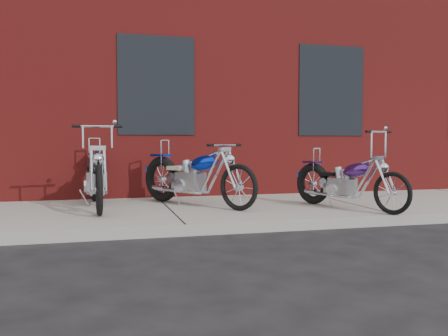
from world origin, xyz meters
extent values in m
plane|color=#2D2D2F|center=(0.00, 0.00, 0.00)|extent=(120.00, 120.00, 0.00)
cube|color=gray|center=(0.00, 1.50, 0.07)|extent=(22.00, 3.00, 0.15)
cube|color=maroon|center=(0.00, 8.00, 4.00)|extent=(22.00, 10.00, 8.00)
torus|color=black|center=(2.42, 1.28, 0.49)|extent=(0.38, 0.67, 0.67)
torus|color=black|center=(2.99, -0.07, 0.45)|extent=(0.30, 0.59, 0.61)
cube|color=#97999E|center=(2.65, 0.73, 0.48)|extent=(0.39, 0.45, 0.28)
ellipsoid|color=#4C2276|center=(2.75, 0.49, 0.75)|extent=(0.42, 0.57, 0.29)
cube|color=black|center=(2.56, 0.95, 0.66)|extent=(0.31, 0.33, 0.06)
cylinder|color=silver|center=(2.95, 0.03, 0.70)|extent=(0.14, 0.26, 0.50)
cylinder|color=silver|center=(2.90, 0.14, 1.32)|extent=(0.48, 0.23, 0.03)
cylinder|color=silver|center=(2.45, 1.21, 0.84)|extent=(0.03, 0.03, 0.45)
cylinder|color=silver|center=(2.68, 0.96, 0.36)|extent=(0.37, 0.79, 0.04)
torus|color=black|center=(0.10, 2.23, 0.54)|extent=(0.57, 0.72, 0.77)
torus|color=black|center=(1.06, 0.85, 0.50)|extent=(0.46, 0.62, 0.70)
cube|color=#97999E|center=(0.49, 1.67, 0.53)|extent=(0.49, 0.52, 0.32)
ellipsoid|color=#0B2CC8|center=(0.66, 1.42, 0.84)|extent=(0.57, 0.64, 0.33)
cube|color=#B8B594|center=(0.33, 1.89, 0.74)|extent=(0.38, 0.39, 0.06)
cylinder|color=silver|center=(0.98, 0.96, 0.78)|extent=(0.21, 0.28, 0.58)
cylinder|color=silver|center=(0.91, 1.07, 1.13)|extent=(0.50, 0.36, 0.03)
cylinder|color=silver|center=(0.14, 2.16, 0.94)|extent=(0.03, 0.03, 0.52)
cylinder|color=silver|center=(0.46, 1.93, 0.39)|extent=(0.60, 0.82, 0.05)
torus|color=black|center=(-1.10, 2.54, 0.55)|extent=(0.19, 0.80, 0.79)
torus|color=black|center=(-1.02, 0.81, 0.51)|extent=(0.11, 0.72, 0.72)
cube|color=#97999E|center=(-1.07, 1.84, 0.54)|extent=(0.33, 0.45, 0.33)
ellipsoid|color=#24262E|center=(-1.05, 1.53, 0.86)|extent=(0.31, 0.62, 0.34)
cube|color=black|center=(-1.08, 2.12, 0.76)|extent=(0.28, 0.32, 0.07)
cylinder|color=silver|center=(-1.03, 0.95, 0.80)|extent=(0.06, 0.32, 0.59)
cylinder|color=silver|center=(-1.04, 1.09, 1.40)|extent=(0.61, 0.06, 0.03)
cylinder|color=silver|center=(-1.10, 2.45, 0.97)|extent=(0.03, 0.03, 0.53)
cylinder|color=silver|center=(-0.95, 2.09, 0.39)|extent=(0.10, 0.99, 0.05)
camera|label=1|loc=(-1.00, -5.72, 1.16)|focal=38.00mm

